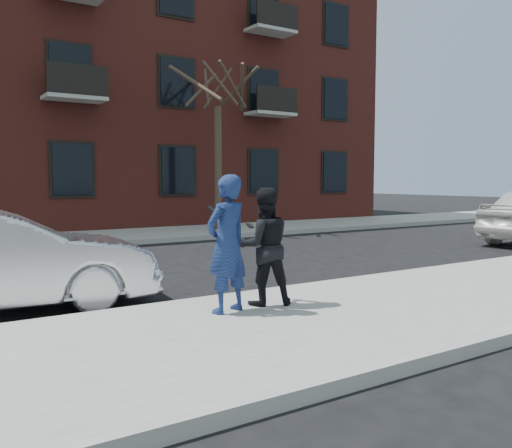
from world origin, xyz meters
TOP-DOWN VIEW (x-y plane):
  - ground at (0.00, 0.00)m, footprint 100.00×100.00m
  - near_sidewalk at (0.00, -0.25)m, footprint 50.00×3.50m
  - near_curb at (0.00, 1.55)m, footprint 50.00×0.10m
  - far_sidewalk at (0.00, 11.25)m, footprint 50.00×3.50m
  - far_curb at (0.00, 9.45)m, footprint 50.00×0.10m
  - apartment_building at (2.00, 18.00)m, footprint 24.30×10.30m
  - street_tree at (4.50, 11.00)m, footprint 3.60×3.60m
  - man_hoodie at (-1.16, 0.59)m, footprint 0.74×0.58m
  - man_peacoat at (-0.52, 0.69)m, footprint 0.93×0.82m

SIDE VIEW (x-z plane):
  - ground at x=0.00m, z-range 0.00..0.00m
  - near_sidewalk at x=0.00m, z-range 0.00..0.15m
  - near_curb at x=0.00m, z-range 0.00..0.15m
  - far_sidewalk at x=0.00m, z-range 0.00..0.15m
  - far_curb at x=0.00m, z-range 0.00..0.15m
  - man_peacoat at x=-0.52m, z-range 0.15..1.75m
  - man_hoodie at x=-1.16m, z-range 0.15..1.93m
  - street_tree at x=4.50m, z-range 2.12..8.92m
  - apartment_building at x=2.00m, z-range 0.01..12.31m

